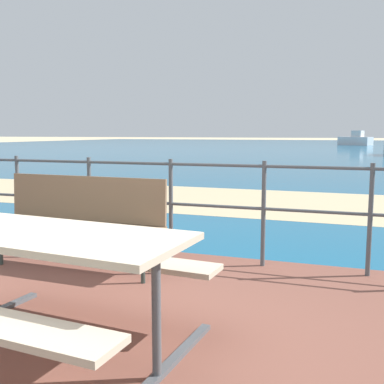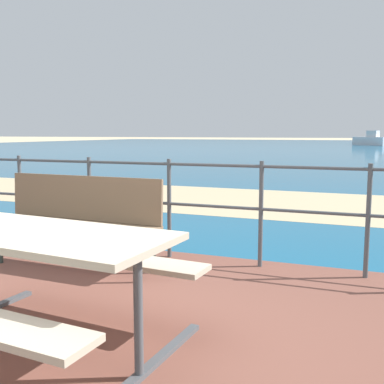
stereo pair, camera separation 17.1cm
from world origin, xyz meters
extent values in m
plane|color=beige|center=(0.00, 0.00, 0.00)|extent=(240.00, 240.00, 0.00)
cube|color=brown|center=(0.00, 0.00, 0.03)|extent=(6.40, 5.20, 0.06)
cube|color=#145B84|center=(0.00, 40.00, 0.01)|extent=(90.00, 90.00, 0.01)
cube|color=tan|center=(0.00, 6.95, 0.01)|extent=(54.05, 4.45, 0.01)
cube|color=#BCAD93|center=(0.08, 0.15, 0.79)|extent=(1.81, 0.88, 0.04)
cube|color=#BCAD93|center=(0.13, 0.72, 0.51)|extent=(1.77, 0.40, 0.04)
cylinder|color=#4C5156|center=(0.84, 0.09, 0.42)|extent=(0.05, 0.05, 0.73)
cube|color=#4C5156|center=(0.84, 0.09, 0.07)|extent=(0.18, 1.41, 0.03)
cube|color=#7A6047|center=(-0.71, 1.69, 0.49)|extent=(1.77, 0.45, 0.04)
cube|color=#7A6047|center=(-0.71, 1.87, 0.73)|extent=(1.76, 0.11, 0.44)
cylinder|color=#2D3833|center=(-1.51, 1.56, 0.28)|extent=(0.04, 0.04, 0.43)
cylinder|color=#2D3833|center=(-1.51, 1.86, 0.28)|extent=(0.04, 0.04, 0.43)
cylinder|color=#2D3833|center=(0.08, 1.51, 0.28)|extent=(0.04, 0.04, 0.43)
cylinder|color=#2D3833|center=(0.09, 1.81, 0.28)|extent=(0.04, 0.04, 0.43)
cylinder|color=#4C5156|center=(-1.97, 2.39, 0.58)|extent=(0.04, 0.04, 1.05)
cylinder|color=#4C5156|center=(-0.98, 2.39, 0.58)|extent=(0.04, 0.04, 1.05)
cylinder|color=#4C5156|center=(0.00, 2.39, 0.58)|extent=(0.04, 0.04, 1.05)
cylinder|color=#4C5156|center=(0.98, 2.39, 0.58)|extent=(0.04, 0.04, 1.05)
cylinder|color=#4C5156|center=(1.97, 2.39, 0.58)|extent=(0.04, 0.04, 1.05)
cylinder|color=#4C5156|center=(0.00, 2.39, 1.06)|extent=(5.90, 0.03, 0.03)
cylinder|color=#4C5156|center=(0.00, 2.39, 0.64)|extent=(5.90, 0.03, 0.03)
cube|color=silver|center=(2.11, 51.19, 0.46)|extent=(3.72, 3.08, 0.89)
cube|color=silver|center=(2.34, 51.03, 1.25)|extent=(1.37, 1.24, 0.69)
cone|color=silver|center=(0.37, 52.42, 0.46)|extent=(0.87, 0.94, 0.80)
camera|label=1|loc=(1.78, -2.03, 1.38)|focal=42.74mm
camera|label=2|loc=(1.94, -1.98, 1.38)|focal=42.74mm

